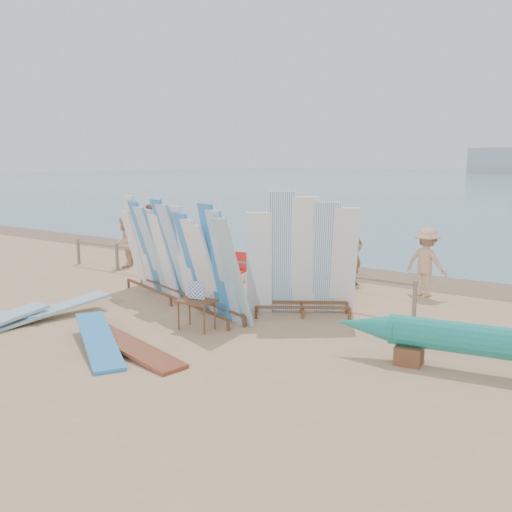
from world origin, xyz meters
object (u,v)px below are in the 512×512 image
Objects in this scene: main_surfboard_rack at (178,258)px; beachgoer_11 at (208,238)px; beach_chair_left at (215,273)px; beach_chair_right at (236,273)px; beachgoer_8 at (336,270)px; beachgoer_6 at (296,262)px; beachgoer_7 at (353,254)px; beachgoer_9 at (426,262)px; beachgoer_extra_1 at (149,228)px; stroller at (311,278)px; flat_board_a at (53,318)px; beachgoer_2 at (124,242)px; vendor_table at (197,314)px; beachgoer_4 at (181,246)px; flat_board_d at (99,349)px; flat_board_c at (133,353)px; side_surfboard_rack at (303,260)px.

main_surfboard_rack reaches higher than beachgoer_11.
beach_chair_right is at bearing 39.66° from beach_chair_left.
beachgoer_8 is 1.42m from beachgoer_6.
main_surfboard_rack reaches higher than beachgoer_7.
beachgoer_9 is 0.97× the size of beachgoer_extra_1.
stroller is at bearing -170.03° from beachgoer_7.
stroller is at bearing 66.42° from flat_board_a.
flat_board_a is at bearing -105.26° from stroller.
beachgoer_7 is at bearing 69.69° from beachgoer_2.
main_surfboard_rack is 3.23m from flat_board_a.
vendor_table is 4.80m from beach_chair_right.
beachgoer_extra_1 is (-11.55, 1.15, 0.03)m from beachgoer_9.
stroller is 0.68× the size of beachgoer_8.
beachgoer_4 is 0.93× the size of beachgoer_extra_1.
flat_board_d is 2.49× the size of stroller.
beachgoer_4 is (0.89, -2.46, 0.10)m from beachgoer_11.
beachgoer_2 is at bearing 142.29° from vendor_table.
flat_board_c is 3.08× the size of beach_chair_right.
beach_chair_left is 2.67m from beachgoer_6.
stroller is (2.21, 2.91, -0.77)m from main_surfboard_rack.
beach_chair_right is (0.53, 0.34, 0.00)m from beach_chair_left.
beachgoer_11 reaches higher than vendor_table.
flat_board_d is at bearing 116.61° from flat_board_c.
side_surfboard_rack is at bearing 49.94° from beachgoer_6.
beachgoer_11 is (-3.53, 5.48, -0.43)m from main_surfboard_rack.
beachgoer_7 is 1.07× the size of beachgoer_2.
flat_board_a is 1.00× the size of flat_board_d.
beachgoer_11 is 0.82× the size of beachgoer_extra_1.
stroller is 1.78m from beachgoer_7.
beachgoer_9 is at bearing -66.81° from beachgoer_7.
flat_board_a is at bearing 174.05° from beachgoer_7.
beachgoer_11 is at bearing 175.64° from stroller.
main_surfboard_rack is 6.07× the size of beach_chair_right.
beachgoer_9 is 11.61m from beachgoer_extra_1.
beachgoer_7 is (0.44, 1.65, 0.49)m from stroller.
beachgoer_9 is (6.42, 7.02, 0.92)m from flat_board_a.
beachgoer_6 is (-0.58, 0.13, 0.39)m from stroller.
beachgoer_8 is (0.37, -1.81, -0.13)m from beachgoer_7.
beachgoer_extra_1 is at bearing -177.24° from stroller.
beachgoer_8 is at bearing -127.71° from beachgoer_extra_1.
vendor_table is at bearing -154.11° from side_surfboard_rack.
flat_board_a is 3.08× the size of beach_chair_right.
flat_board_a is at bearing -176.27° from side_surfboard_rack.
beachgoer_4 is 5.67m from beachgoer_8.
beachgoer_9 is (5.77, 1.83, 0.66)m from beach_chair_left.
vendor_table is 0.57× the size of beachgoer_7.
flat_board_c is 12.17m from beachgoer_extra_1.
beachgoer_11 is at bearing 58.52° from flat_board_d.
flat_board_c is at bearing -97.63° from vendor_table.
main_surfboard_rack is at bearing -95.98° from beach_chair_right.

